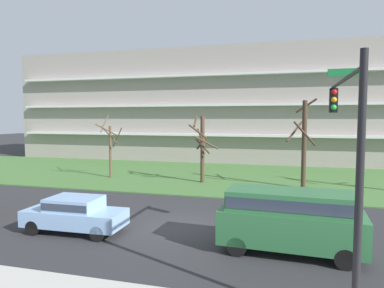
# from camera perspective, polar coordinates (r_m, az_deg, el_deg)

# --- Properties ---
(ground) EXTENTS (160.00, 160.00, 0.00)m
(ground) POSITION_cam_1_polar(r_m,az_deg,el_deg) (16.76, -2.38, -13.23)
(ground) COLOR #2D2D30
(grass_lawn_strip) EXTENTS (80.00, 16.00, 0.08)m
(grass_lawn_strip) POSITION_cam_1_polar(r_m,az_deg,el_deg) (30.05, 5.82, -5.32)
(grass_lawn_strip) COLOR #477238
(grass_lawn_strip) RESTS_ON ground
(apartment_building) EXTENTS (54.92, 11.49, 12.79)m
(apartment_building) POSITION_cam_1_polar(r_m,az_deg,el_deg) (42.79, 8.85, 6.05)
(apartment_building) COLOR #9E938C
(apartment_building) RESTS_ON ground
(tree_far_left) EXTENTS (1.81, 2.05, 5.32)m
(tree_far_left) POSITION_cam_1_polar(r_m,az_deg,el_deg) (29.78, -13.16, -0.44)
(tree_far_left) COLOR brown
(tree_far_left) RESTS_ON ground
(tree_left) EXTENTS (2.29, 1.92, 5.21)m
(tree_left) POSITION_cam_1_polar(r_m,az_deg,el_deg) (26.76, 1.65, -0.42)
(tree_left) COLOR #4C3828
(tree_left) RESTS_ON ground
(tree_center) EXTENTS (2.13, 2.06, 6.43)m
(tree_center) POSITION_cam_1_polar(r_m,az_deg,el_deg) (25.80, 17.70, 0.34)
(tree_center) COLOR #423023
(tree_center) RESTS_ON ground
(van_green_near_left) EXTENTS (5.30, 2.29, 2.36)m
(van_green_near_left) POSITION_cam_1_polar(r_m,az_deg,el_deg) (13.72, 15.73, -11.30)
(van_green_near_left) COLOR #2D6B3D
(van_green_near_left) RESTS_ON ground
(sedan_blue_center_left) EXTENTS (4.44, 1.89, 1.57)m
(sedan_blue_center_left) POSITION_cam_1_polar(r_m,az_deg,el_deg) (16.52, -18.52, -10.57)
(sedan_blue_center_left) COLOR #8CB2E0
(sedan_blue_center_left) RESTS_ON ground
(traffic_signal_mast) EXTENTS (0.90, 5.73, 6.58)m
(traffic_signal_mast) POSITION_cam_1_polar(r_m,az_deg,el_deg) (10.66, 23.97, 1.09)
(traffic_signal_mast) COLOR black
(traffic_signal_mast) RESTS_ON ground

